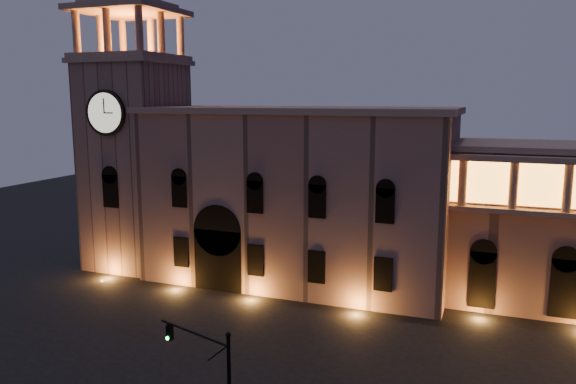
% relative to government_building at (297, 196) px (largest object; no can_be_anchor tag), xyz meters
% --- Properties ---
extents(ground, '(160.00, 160.00, 0.00)m').
position_rel_government_building_xyz_m(ground, '(2.08, -21.93, -8.77)').
color(ground, black).
rests_on(ground, ground).
extents(government_building, '(30.80, 12.80, 17.60)m').
position_rel_government_building_xyz_m(government_building, '(0.00, 0.00, 0.00)').
color(government_building, '#8B665B').
rests_on(government_building, ground).
extents(clock_tower, '(9.80, 9.80, 32.40)m').
position_rel_government_building_xyz_m(clock_tower, '(-18.42, -0.95, 3.73)').
color(clock_tower, '#8B665B').
rests_on(clock_tower, ground).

